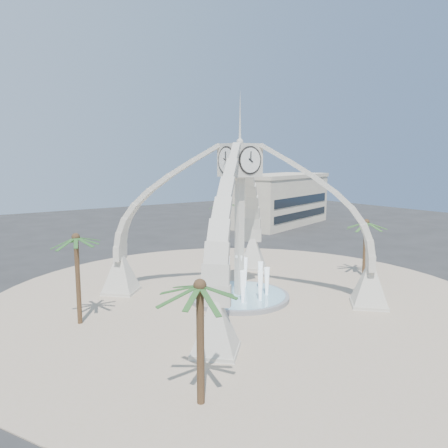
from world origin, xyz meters
TOP-DOWN VIEW (x-y plane):
  - ground at (0.00, 0.00)m, footprint 140.00×140.00m
  - plaza at (0.00, 0.00)m, footprint 40.00×40.00m
  - clock_tower at (-0.00, -0.00)m, footprint 17.94×17.94m
  - fountain at (0.00, 0.00)m, footprint 8.00×8.00m
  - building_ne at (30.00, 28.00)m, footprint 21.87×14.17m
  - palm_east at (13.79, -1.50)m, footprint 4.51×4.51m
  - palm_west at (-12.08, 2.02)m, footprint 3.76×3.76m
  - palm_north at (8.88, 14.74)m, footprint 4.85×4.85m
  - palm_south at (-10.58, -11.06)m, footprint 4.85×4.85m

SIDE VIEW (x-z plane):
  - ground at x=0.00m, z-range 0.00..0.00m
  - plaza at x=0.00m, z-range 0.00..0.06m
  - fountain at x=0.00m, z-range -1.52..2.10m
  - building_ne at x=30.00m, z-range 0.01..8.61m
  - palm_east at x=13.79m, z-range 2.21..8.19m
  - palm_south at x=-10.58m, z-range 2.38..8.71m
  - palm_west at x=-12.08m, z-range 2.58..9.24m
  - palm_north at x=8.88m, z-range 2.61..9.46m
  - clock_tower at x=0.00m, z-range -1.66..14.64m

